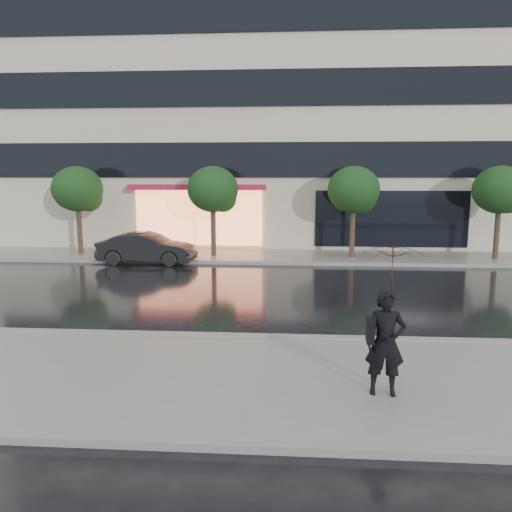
{
  "coord_description": "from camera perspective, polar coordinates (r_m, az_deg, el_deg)",
  "views": [
    {
      "loc": [
        0.37,
        -11.45,
        3.58
      ],
      "look_at": [
        -0.57,
        2.01,
        1.4
      ],
      "focal_mm": 35.0,
      "sensor_mm": 36.0,
      "label": 1
    }
  ],
  "objects": [
    {
      "name": "parked_car",
      "position": [
        20.8,
        -12.35,
        0.86
      ],
      "size": [
        4.01,
        1.61,
        1.3
      ],
      "primitive_type": "imported",
      "rotation": [
        0.0,
        0.0,
        1.51
      ],
      "color": "black",
      "rests_on": "ground"
    },
    {
      "name": "tree_mid_east",
      "position": [
        21.66,
        11.24,
        7.26
      ],
      "size": [
        2.2,
        2.2,
        3.99
      ],
      "color": "#33261C",
      "rests_on": "ground"
    },
    {
      "name": "sidewalk_far",
      "position": [
        21.99,
        3.0,
        -0.05
      ],
      "size": [
        60.0,
        3.5,
        0.12
      ],
      "primitive_type": "cube",
      "color": "slate",
      "rests_on": "ground"
    },
    {
      "name": "sidewalk_near",
      "position": [
        8.93,
        1.35,
        -14.03
      ],
      "size": [
        60.0,
        4.5,
        0.12
      ],
      "primitive_type": "cube",
      "color": "slate",
      "rests_on": "ground"
    },
    {
      "name": "ground",
      "position": [
        12.0,
        2.08,
        -8.18
      ],
      "size": [
        120.0,
        120.0,
        0.0
      ],
      "primitive_type": "plane",
      "color": "black",
      "rests_on": "ground"
    },
    {
      "name": "office_building",
      "position": [
        29.92,
        3.44,
        19.6
      ],
      "size": [
        30.0,
        12.76,
        18.0
      ],
      "color": "beige",
      "rests_on": "ground"
    },
    {
      "name": "tree_far_east",
      "position": [
        23.18,
        26.22,
        6.62
      ],
      "size": [
        2.2,
        2.2,
        3.99
      ],
      "color": "#33261C",
      "rests_on": "ground"
    },
    {
      "name": "curb_near",
      "position": [
        11.03,
        1.91,
        -9.38
      ],
      "size": [
        60.0,
        0.25,
        0.14
      ],
      "primitive_type": "cube",
      "color": "gray",
      "rests_on": "ground"
    },
    {
      "name": "curb_far",
      "position": [
        20.26,
        2.91,
        -0.81
      ],
      "size": [
        60.0,
        0.25,
        0.14
      ],
      "primitive_type": "cube",
      "color": "gray",
      "rests_on": "ground"
    },
    {
      "name": "tree_mid_west",
      "position": [
        21.74,
        -4.78,
        7.41
      ],
      "size": [
        2.2,
        2.2,
        3.99
      ],
      "color": "#33261C",
      "rests_on": "ground"
    },
    {
      "name": "tree_far_west",
      "position": [
        23.42,
        -19.56,
        7.04
      ],
      "size": [
        2.2,
        2.2,
        3.99
      ],
      "color": "#33261C",
      "rests_on": "ground"
    },
    {
      "name": "pedestrian_with_umbrella",
      "position": [
        8.04,
        15.05,
        -4.43
      ],
      "size": [
        1.04,
        1.06,
        2.43
      ],
      "rotation": [
        0.0,
        0.0,
        -0.06
      ],
      "color": "black",
      "rests_on": "sidewalk_near"
    }
  ]
}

